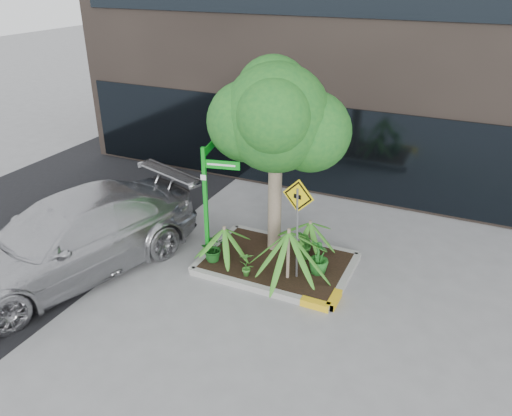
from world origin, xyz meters
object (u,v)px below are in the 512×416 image
at_px(parked_car, 70,238).
at_px(tree, 276,118).
at_px(cattle_sign, 298,213).
at_px(street_sign_post, 208,194).

bearing_deg(parked_car, tree, 53.61).
distance_m(tree, cattle_sign, 2.11).
distance_m(tree, parked_car, 5.17).
distance_m(parked_car, cattle_sign, 4.98).
height_order(parked_car, street_sign_post, street_sign_post).
xyz_separation_m(tree, cattle_sign, (0.93, -1.03, -1.59)).
bearing_deg(street_sign_post, tree, 31.69).
relative_size(street_sign_post, cattle_sign, 1.24).
bearing_deg(parked_car, cattle_sign, 37.36).
relative_size(tree, cattle_sign, 1.97).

